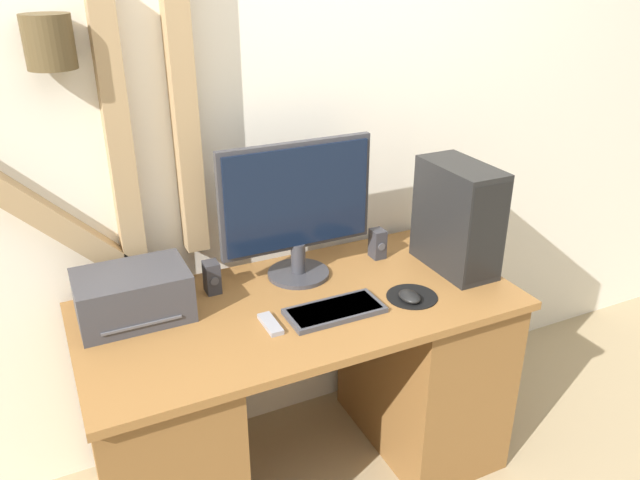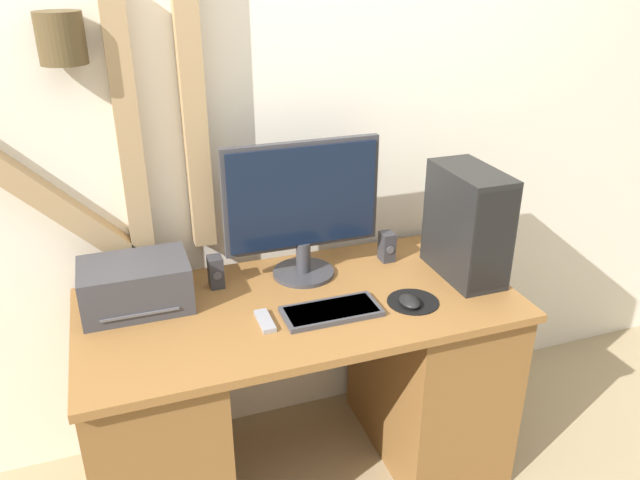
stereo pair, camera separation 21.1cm
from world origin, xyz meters
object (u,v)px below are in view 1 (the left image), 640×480
(speaker_right, at_px, (378,244))
(remote_control, at_px, (270,324))
(monitor, at_px, (297,205))
(speaker_left, at_px, (212,277))
(computer_tower, at_px, (458,218))
(printer, at_px, (133,295))
(keyboard, at_px, (335,310))
(mouse, at_px, (410,296))

(speaker_right, distance_m, remote_control, 0.65)
(monitor, height_order, speaker_left, monitor)
(computer_tower, distance_m, printer, 1.20)
(monitor, bearing_deg, computer_tower, -19.15)
(printer, xyz_separation_m, speaker_right, (0.96, 0.04, -0.02))
(keyboard, bearing_deg, mouse, -8.84)
(remote_control, bearing_deg, printer, 147.15)
(speaker_left, height_order, remote_control, speaker_left)
(monitor, xyz_separation_m, mouse, (0.27, -0.35, -0.27))
(printer, distance_m, speaker_right, 0.96)
(keyboard, distance_m, computer_tower, 0.62)
(speaker_left, distance_m, remote_control, 0.32)
(mouse, relative_size, remote_control, 0.73)
(printer, bearing_deg, computer_tower, -7.74)
(remote_control, bearing_deg, mouse, -6.93)
(computer_tower, bearing_deg, keyboard, -169.49)
(monitor, bearing_deg, speaker_right, 0.61)
(keyboard, xyz_separation_m, remote_control, (-0.23, 0.02, -0.00))
(remote_control, bearing_deg, speaker_left, 108.76)
(speaker_left, distance_m, speaker_right, 0.68)
(speaker_left, bearing_deg, computer_tower, -13.36)
(printer, relative_size, remote_control, 2.73)
(printer, bearing_deg, keyboard, -23.58)
(monitor, distance_m, printer, 0.65)
(printer, xyz_separation_m, remote_control, (0.39, -0.25, -0.08))
(mouse, distance_m, speaker_right, 0.36)
(speaker_right, relative_size, remote_control, 0.89)
(computer_tower, xyz_separation_m, printer, (-1.19, 0.16, -0.12))
(computer_tower, relative_size, speaker_right, 3.51)
(monitor, distance_m, speaker_right, 0.42)
(monitor, height_order, printer, monitor)
(keyboard, xyz_separation_m, speaker_right, (0.35, 0.31, 0.05))
(keyboard, bearing_deg, remote_control, 175.38)
(monitor, bearing_deg, speaker_left, 177.35)
(mouse, relative_size, speaker_left, 0.81)
(speaker_right, bearing_deg, monitor, -179.39)
(monitor, xyz_separation_m, keyboard, (0.00, -0.31, -0.27))
(monitor, xyz_separation_m, speaker_left, (-0.33, 0.02, -0.23))
(speaker_right, xyz_separation_m, remote_control, (-0.58, -0.29, -0.05))
(mouse, xyz_separation_m, speaker_left, (-0.60, 0.36, 0.04))
(computer_tower, distance_m, speaker_left, 0.94)
(speaker_right, bearing_deg, computer_tower, -42.10)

